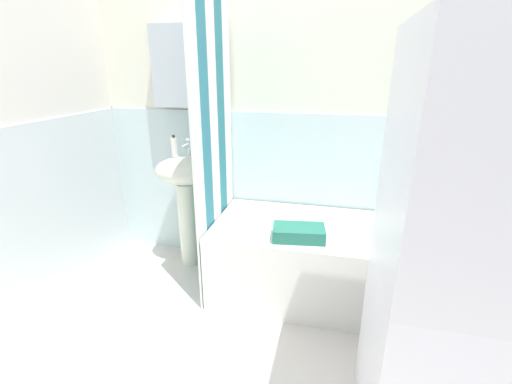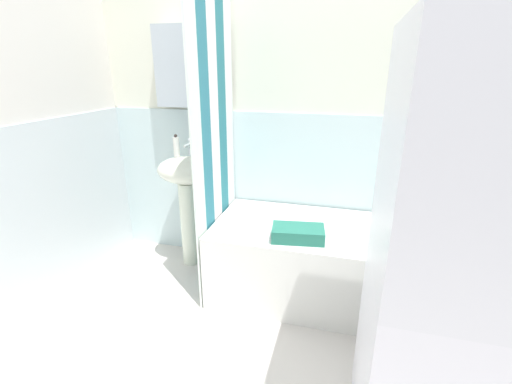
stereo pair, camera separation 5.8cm
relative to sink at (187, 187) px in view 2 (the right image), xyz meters
name	(u,v)px [view 2 (the right image)]	position (x,y,z in m)	size (l,w,h in m)	color
wall_back_tiled	(299,121)	(0.80, 0.23, 0.50)	(3.60, 0.18, 2.40)	silver
wall_left_tiled	(19,138)	(-0.72, -0.69, 0.47)	(0.07, 1.81, 2.40)	silver
sink	(187,187)	(0.00, 0.00, 0.00)	(0.44, 0.34, 0.88)	silver
faucet	(189,147)	(0.00, 0.08, 0.30)	(0.03, 0.12, 0.12)	silver
soap_dispenser	(176,146)	(-0.07, 0.01, 0.31)	(0.05, 0.05, 0.17)	white
toothbrush_cup	(203,151)	(0.14, 0.02, 0.29)	(0.06, 0.06, 0.10)	white
bathtub	(324,262)	(1.07, -0.17, -0.39)	(1.48, 0.72, 0.51)	white
shower_curtain	(215,149)	(0.31, -0.17, 0.36)	(0.01, 0.72, 2.00)	white
conditioner_bottle	(426,209)	(1.71, 0.12, -0.04)	(0.07, 0.07, 0.18)	white
body_wash_bottle	(408,210)	(1.59, 0.09, -0.05)	(0.06, 0.06, 0.16)	#1F2C2C
shampoo_bottle	(394,207)	(1.50, 0.14, -0.06)	(0.04, 0.04, 0.16)	#2958A3
towel_folded	(298,233)	(0.91, -0.37, -0.09)	(0.31, 0.18, 0.08)	#27705D
washer_dryer_stack	(464,280)	(1.58, -1.12, 0.18)	(0.60, 0.64, 1.65)	white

